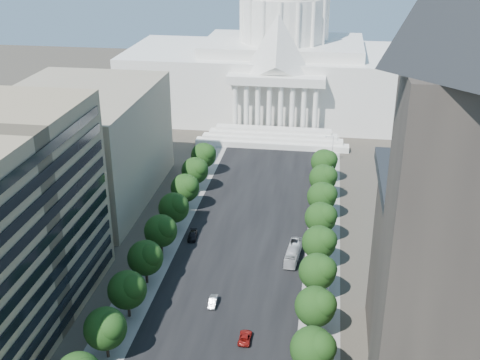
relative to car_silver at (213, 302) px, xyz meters
The scene contains 30 objects.
road_asphalt 35.86m from the car_silver, 86.04° to the left, with size 30.00×260.00×0.01m, color black.
sidewalk_left 39.41m from the car_silver, 114.79° to the left, with size 8.00×260.00×0.02m, color gray.
sidewalk_right 41.73m from the car_silver, 59.02° to the left, with size 8.00×260.00×0.02m, color gray.
capitol 132.10m from the car_silver, 88.91° to the left, with size 120.00×56.00×73.00m.
office_block_left_far 66.11m from the car_silver, 134.84° to the left, with size 38.00×52.00×30.00m, color gray.
tree_l_c 24.55m from the car_silver, 129.49° to the right, with size 7.79×7.60×9.97m.
tree_l_d 17.45m from the car_silver, 157.07° to the right, with size 7.79×7.60×9.97m.
tree_l_e 17.16m from the car_silver, 159.83° to the left, with size 7.79×7.60×9.97m.
tree_l_f 23.92m from the car_silver, 130.82° to the left, with size 7.79×7.60×9.97m.
tree_l_g 33.74m from the car_silver, 117.17° to the left, with size 7.79×7.60×9.97m.
tree_l_h 44.63m from the car_silver, 110.06° to the left, with size 7.79×7.60×9.97m.
tree_l_i 55.98m from the car_silver, 105.82° to the left, with size 7.79×7.60×9.97m.
tree_l_j 67.56m from the car_silver, 103.03° to the left, with size 7.79×7.60×9.97m.
tree_r_c 28.38m from the car_silver, 41.51° to the right, with size 7.79×7.60×9.97m.
tree_r_d 22.53m from the car_silver, 17.15° to the right, with size 7.79×7.60×9.97m.
tree_r_e 22.30m from the car_silver, 15.00° to the left, with size 7.79×7.60×9.97m.
tree_r_f 27.84m from the car_silver, 40.18° to the left, with size 7.79×7.60×9.97m.
tree_r_g 36.62m from the car_silver, 54.86° to the left, with size 7.79×7.60×9.97m.
tree_r_h 46.85m from the car_silver, 63.40° to the left, with size 7.79×7.60×9.97m.
tree_r_i 57.76m from the car_silver, 68.77° to the left, with size 7.79×7.60×9.97m.
tree_r_j 69.04m from the car_silver, 72.39° to the left, with size 7.79×7.60×9.97m.
streetlight_b 29.95m from the car_silver, 40.66° to the right, with size 2.61×0.44×9.00m.
streetlight_c 23.67m from the car_silver, 14.46° to the left, with size 2.61×0.44×9.00m.
streetlight_d 38.39m from the car_silver, 53.97° to the left, with size 2.61×0.44×9.00m.
streetlight_e 60.31m from the car_silver, 68.13° to the left, with size 2.61×0.44×9.00m.
streetlight_f 83.97m from the car_silver, 74.51° to the left, with size 2.61×0.44×9.00m.
car_silver is the anchor object (origin of this frame).
car_red 12.92m from the car_silver, 51.70° to the right, with size 2.24×4.85×1.35m, color maroon.
car_dark_b 27.93m from the car_silver, 111.18° to the left, with size 2.07×5.08×1.47m, color black.
city_bus 25.08m from the car_silver, 53.80° to the left, with size 2.57×11.00×3.06m, color silver.
Camera 1 is at (18.02, -45.08, 72.03)m, focal length 45.00 mm.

